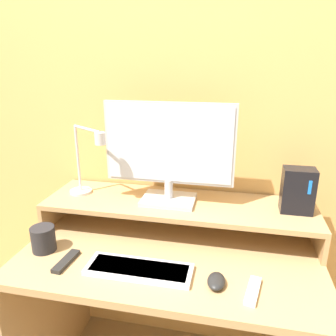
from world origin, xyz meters
name	(u,v)px	position (x,y,z in m)	size (l,w,h in m)	color
wall_back	(187,114)	(0.00, 0.71, 1.25)	(6.00, 0.05, 2.50)	#E5AD60
desk	(170,295)	(0.00, 0.34, 0.53)	(1.18, 0.67, 0.76)	tan
monitor_shelf	(178,206)	(0.00, 0.51, 0.87)	(1.18, 0.33, 0.14)	tan
monitor	(169,151)	(-0.04, 0.50, 1.12)	(0.55, 0.17, 0.44)	#BCBCC1
desk_lamp	(87,165)	(-0.41, 0.48, 1.05)	(0.23, 0.18, 0.32)	silver
router_dock	(298,190)	(0.49, 0.51, 0.99)	(0.13, 0.09, 0.19)	black
keyboard	(139,269)	(-0.08, 0.17, 0.77)	(0.39, 0.13, 0.02)	silver
mouse	(216,281)	(0.20, 0.15, 0.77)	(0.06, 0.10, 0.03)	black
remote_control	(66,261)	(-0.37, 0.16, 0.77)	(0.05, 0.15, 0.02)	black
remote_secondary	(253,291)	(0.32, 0.14, 0.77)	(0.06, 0.15, 0.02)	white
mug	(43,239)	(-0.50, 0.23, 0.81)	(0.09, 0.09, 0.10)	#232328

